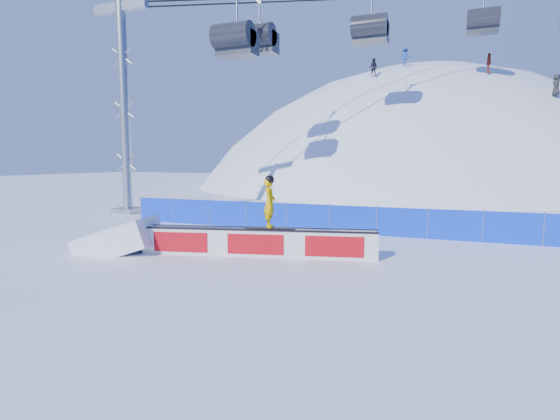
% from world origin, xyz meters
% --- Properties ---
extents(ground, '(160.00, 160.00, 0.00)m').
position_xyz_m(ground, '(0.00, 0.00, 0.00)').
color(ground, white).
rests_on(ground, ground).
extents(snow_hill, '(64.00, 64.00, 64.00)m').
position_xyz_m(snow_hill, '(0.00, 42.00, -18.00)').
color(snow_hill, white).
rests_on(snow_hill, ground).
extents(safety_fence, '(22.05, 0.05, 1.30)m').
position_xyz_m(safety_fence, '(0.00, 4.50, 0.60)').
color(safety_fence, '#0832D9').
rests_on(safety_fence, ground).
extents(rail_box, '(7.63, 2.29, 0.93)m').
position_xyz_m(rail_box, '(-1.96, -0.86, 0.46)').
color(rail_box, white).
rests_on(rail_box, ground).
extents(snow_ramp, '(3.01, 2.26, 1.68)m').
position_xyz_m(snow_ramp, '(-6.65, -1.96, 0.00)').
color(snow_ramp, white).
rests_on(snow_ramp, ground).
extents(snowboarder, '(1.66, 0.66, 1.71)m').
position_xyz_m(snowboarder, '(-1.55, -0.76, 1.77)').
color(snowboarder, black).
rests_on(snowboarder, rail_box).
extents(distant_skiers, '(15.38, 5.65, 5.87)m').
position_xyz_m(distant_skiers, '(2.33, 29.67, 11.61)').
color(distant_skiers, black).
rests_on(distant_skiers, ground).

